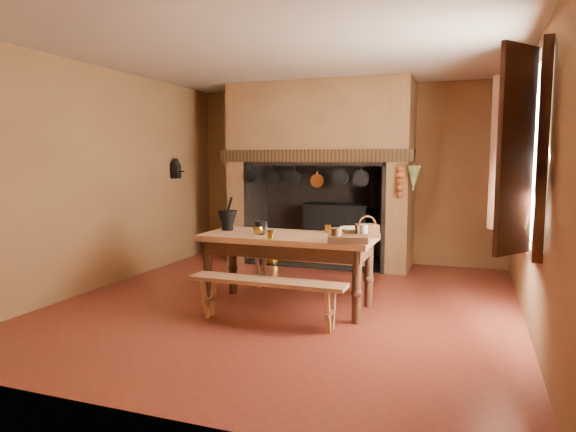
{
  "coord_description": "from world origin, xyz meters",
  "views": [
    {
      "loc": [
        1.95,
        -5.4,
        1.64
      ],
      "look_at": [
        -0.11,
        0.3,
        0.97
      ],
      "focal_mm": 32.0,
      "sensor_mm": 36.0,
      "label": 1
    }
  ],
  "objects_px": {
    "bench_front": "(267,291)",
    "coffee_grinder": "(261,228)",
    "wicker_basket": "(367,230)",
    "mixing_bowl": "(354,231)",
    "iron_range": "(338,232)",
    "work_table": "(288,246)"
  },
  "relations": [
    {
      "from": "iron_range",
      "to": "bench_front",
      "type": "relative_size",
      "value": 1.0
    },
    {
      "from": "work_table",
      "to": "bench_front",
      "type": "relative_size",
      "value": 1.17
    },
    {
      "from": "bench_front",
      "to": "coffee_grinder",
      "type": "xyz_separation_m",
      "value": [
        -0.32,
        0.61,
        0.54
      ]
    },
    {
      "from": "iron_range",
      "to": "wicker_basket",
      "type": "bearing_deg",
      "value": -68.96
    },
    {
      "from": "wicker_basket",
      "to": "iron_range",
      "type": "bearing_deg",
      "value": 87.82
    },
    {
      "from": "bench_front",
      "to": "coffee_grinder",
      "type": "height_order",
      "value": "coffee_grinder"
    },
    {
      "from": "mixing_bowl",
      "to": "iron_range",
      "type": "bearing_deg",
      "value": 108.43
    },
    {
      "from": "iron_range",
      "to": "work_table",
      "type": "relative_size",
      "value": 0.85
    },
    {
      "from": "work_table",
      "to": "iron_range",
      "type": "bearing_deg",
      "value": 92.24
    },
    {
      "from": "iron_range",
      "to": "work_table",
      "type": "distance_m",
      "value": 2.61
    },
    {
      "from": "coffee_grinder",
      "to": "wicker_basket",
      "type": "distance_m",
      "value": 1.17
    },
    {
      "from": "wicker_basket",
      "to": "mixing_bowl",
      "type": "bearing_deg",
      "value": 123.35
    },
    {
      "from": "iron_range",
      "to": "mixing_bowl",
      "type": "height_order",
      "value": "iron_range"
    },
    {
      "from": "mixing_bowl",
      "to": "wicker_basket",
      "type": "relative_size",
      "value": 1.12
    },
    {
      "from": "mixing_bowl",
      "to": "wicker_basket",
      "type": "distance_m",
      "value": 0.2
    },
    {
      "from": "iron_range",
      "to": "bench_front",
      "type": "xyz_separation_m",
      "value": [
        0.1,
        -3.23,
        -0.15
      ]
    },
    {
      "from": "coffee_grinder",
      "to": "wicker_basket",
      "type": "relative_size",
      "value": 0.58
    },
    {
      "from": "iron_range",
      "to": "work_table",
      "type": "height_order",
      "value": "iron_range"
    },
    {
      "from": "bench_front",
      "to": "mixing_bowl",
      "type": "bearing_deg",
      "value": 52.45
    },
    {
      "from": "wicker_basket",
      "to": "coffee_grinder",
      "type": "bearing_deg",
      "value": 164.92
    },
    {
      "from": "iron_range",
      "to": "mixing_bowl",
      "type": "relative_size",
      "value": 5.04
    },
    {
      "from": "coffee_grinder",
      "to": "mixing_bowl",
      "type": "xyz_separation_m",
      "value": [
        1.0,
        0.27,
        -0.02
      ]
    }
  ]
}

